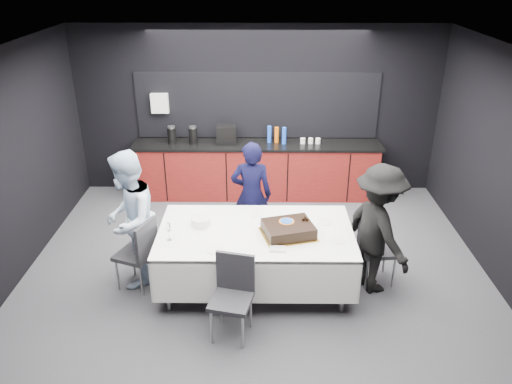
% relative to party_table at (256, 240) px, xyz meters
% --- Properties ---
extents(ground, '(6.00, 6.00, 0.00)m').
position_rel_party_table_xyz_m(ground, '(0.00, 0.40, -0.64)').
color(ground, '#444449').
rests_on(ground, ground).
extents(room_shell, '(6.04, 5.04, 2.82)m').
position_rel_party_table_xyz_m(room_shell, '(0.00, 0.40, 1.22)').
color(room_shell, white).
rests_on(room_shell, ground).
extents(kitchenette, '(4.10, 0.64, 2.05)m').
position_rel_party_table_xyz_m(kitchenette, '(-0.02, 2.62, -0.10)').
color(kitchenette, '#61110F').
rests_on(kitchenette, ground).
extents(party_table, '(2.32, 1.32, 0.78)m').
position_rel_party_table_xyz_m(party_table, '(0.00, 0.00, 0.00)').
color(party_table, '#99999E').
rests_on(party_table, ground).
extents(cake_assembly, '(0.71, 0.63, 0.18)m').
position_rel_party_table_xyz_m(cake_assembly, '(0.38, -0.10, 0.21)').
color(cake_assembly, gold).
rests_on(cake_assembly, party_table).
extents(plate_stack, '(0.23, 0.23, 0.10)m').
position_rel_party_table_xyz_m(plate_stack, '(-0.67, 0.12, 0.19)').
color(plate_stack, white).
rests_on(plate_stack, party_table).
extents(loose_plate_near, '(0.21, 0.21, 0.01)m').
position_rel_party_table_xyz_m(loose_plate_near, '(-0.44, -0.43, 0.14)').
color(loose_plate_near, white).
rests_on(loose_plate_near, party_table).
extents(loose_plate_right_a, '(0.18, 0.18, 0.01)m').
position_rel_party_table_xyz_m(loose_plate_right_a, '(0.84, 0.21, 0.14)').
color(loose_plate_right_a, white).
rests_on(loose_plate_right_a, party_table).
extents(loose_plate_right_b, '(0.18, 0.18, 0.01)m').
position_rel_party_table_xyz_m(loose_plate_right_b, '(0.94, -0.23, 0.14)').
color(loose_plate_right_b, white).
rests_on(loose_plate_right_b, party_table).
extents(loose_plate_far, '(0.18, 0.18, 0.01)m').
position_rel_party_table_xyz_m(loose_plate_far, '(0.01, 0.41, 0.14)').
color(loose_plate_far, white).
rests_on(loose_plate_far, party_table).
extents(fork_pile, '(0.18, 0.12, 0.03)m').
position_rel_party_table_xyz_m(fork_pile, '(0.25, -0.43, 0.15)').
color(fork_pile, white).
rests_on(fork_pile, party_table).
extents(champagne_flute, '(0.06, 0.06, 0.22)m').
position_rel_party_table_xyz_m(champagne_flute, '(-0.99, -0.23, 0.30)').
color(champagne_flute, white).
rests_on(champagne_flute, party_table).
extents(chair_left, '(0.54, 0.54, 0.92)m').
position_rel_party_table_xyz_m(chair_left, '(-1.39, -0.05, -0.11)').
color(chair_left, '#28282D').
rests_on(chair_left, ground).
extents(chair_right, '(0.46, 0.46, 0.92)m').
position_rel_party_table_xyz_m(chair_right, '(1.43, 0.11, -0.11)').
color(chair_right, '#28282D').
rests_on(chair_right, ground).
extents(chair_near, '(0.50, 0.50, 0.92)m').
position_rel_party_table_xyz_m(chair_near, '(-0.23, -0.84, -0.11)').
color(chair_near, '#28282D').
rests_on(chair_near, ground).
extents(person_center, '(0.57, 0.38, 1.54)m').
position_rel_party_table_xyz_m(person_center, '(-0.07, 0.98, 0.13)').
color(person_center, black).
rests_on(person_center, ground).
extents(person_left, '(0.69, 0.87, 1.73)m').
position_rel_party_table_xyz_m(person_left, '(-1.53, 0.10, 0.22)').
color(person_left, silver).
rests_on(person_left, ground).
extents(person_right, '(0.98, 1.21, 1.63)m').
position_rel_party_table_xyz_m(person_right, '(1.45, -0.03, 0.17)').
color(person_right, black).
rests_on(person_right, ground).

